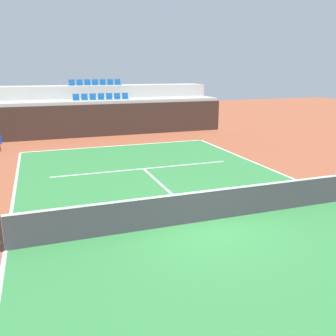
% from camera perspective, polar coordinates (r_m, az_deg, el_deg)
% --- Properties ---
extents(ground_plane, '(80.00, 80.00, 0.00)m').
position_cam_1_polar(ground_plane, '(11.10, 5.38, -8.38)').
color(ground_plane, brown).
extents(court_surface, '(11.00, 24.00, 0.01)m').
position_cam_1_polar(court_surface, '(11.10, 5.38, -8.35)').
color(court_surface, '#2D7238').
rests_on(court_surface, ground_plane).
extents(baseline_far, '(11.00, 0.10, 0.00)m').
position_cam_1_polar(baseline_far, '(22.04, -7.85, 3.47)').
color(baseline_far, white).
rests_on(baseline_far, court_surface).
extents(sideline_left, '(0.10, 24.00, 0.00)m').
position_cam_1_polar(sideline_left, '(10.25, -24.13, -11.74)').
color(sideline_left, white).
rests_on(sideline_left, court_surface).
extents(service_line_far, '(8.26, 0.10, 0.00)m').
position_cam_1_polar(service_line_far, '(16.78, -3.86, -0.11)').
color(service_line_far, white).
rests_on(service_line_far, court_surface).
extents(centre_service_line, '(0.10, 6.40, 0.00)m').
position_cam_1_polar(centre_service_line, '(13.86, -0.21, -3.39)').
color(centre_service_line, white).
rests_on(centre_service_line, court_surface).
extents(back_wall, '(17.06, 0.30, 2.16)m').
position_cam_1_polar(back_wall, '(25.43, -9.70, 7.39)').
color(back_wall, black).
rests_on(back_wall, ground_plane).
extents(stands_tier_lower, '(17.06, 2.40, 2.36)m').
position_cam_1_polar(stands_tier_lower, '(26.74, -10.23, 7.95)').
color(stands_tier_lower, '#9E9E99').
rests_on(stands_tier_lower, ground_plane).
extents(stands_tier_upper, '(17.06, 2.40, 3.27)m').
position_cam_1_polar(stands_tier_upper, '(29.04, -11.09, 9.37)').
color(stands_tier_upper, '#9E9E99').
rests_on(stands_tier_upper, ground_plane).
extents(seating_row_lower, '(3.93, 0.44, 0.44)m').
position_cam_1_polar(seating_row_lower, '(26.70, -10.40, 10.76)').
color(seating_row_lower, '#145193').
rests_on(seating_row_lower, stands_tier_lower).
extents(seating_row_upper, '(3.93, 0.44, 0.44)m').
position_cam_1_polar(seating_row_upper, '(29.02, -11.30, 12.84)').
color(seating_row_upper, '#145193').
rests_on(seating_row_upper, stands_tier_upper).
extents(tennis_net, '(11.08, 0.08, 1.07)m').
position_cam_1_polar(tennis_net, '(10.91, 5.44, -5.93)').
color(tennis_net, black).
rests_on(tennis_net, court_surface).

